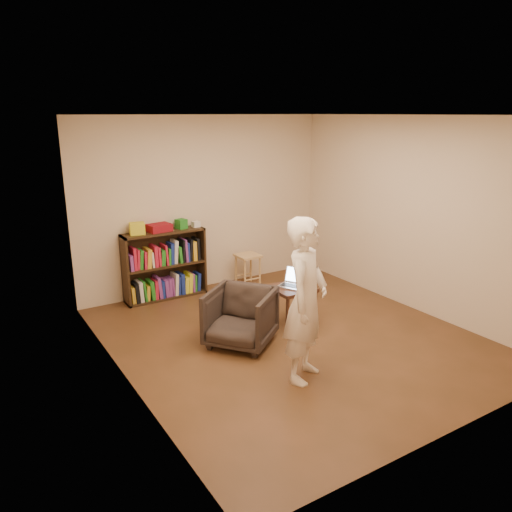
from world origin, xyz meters
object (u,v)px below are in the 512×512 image
armchair (240,317)px  person (306,300)px  side_table (292,293)px  laptop (293,282)px  bookshelf (165,269)px  stool (248,261)px

armchair → person: (0.17, -1.01, 0.50)m
person → side_table: bearing=26.0°
armchair → side_table: bearing=62.0°
laptop → bookshelf: bearing=-176.5°
person → bookshelf: bearing=62.5°
armchair → laptop: size_ratio=1.82×
bookshelf → person: bearing=-83.7°
bookshelf → laptop: size_ratio=2.96×
stool → laptop: bearing=-99.6°
laptop → person: size_ratio=0.24×
side_table → person: size_ratio=0.30×
bookshelf → side_table: (1.00, -1.78, -0.02)m
side_table → laptop: bearing=35.8°
stool → laptop: size_ratio=1.24×
bookshelf → person: (0.32, -2.93, 0.40)m
laptop → person: person is taller
side_table → armchair: bearing=-169.9°
stool → laptop: laptop is taller
person → stool: bearing=36.6°
stool → armchair: size_ratio=0.68×
bookshelf → armchair: bearing=-85.4°
bookshelf → stool: bearing=-8.3°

